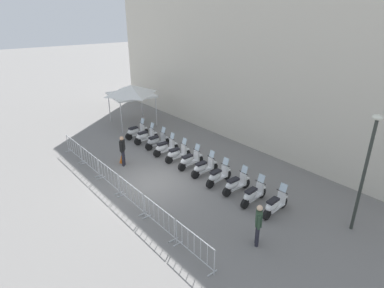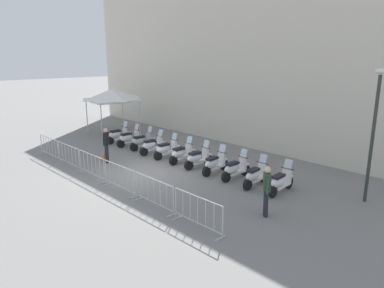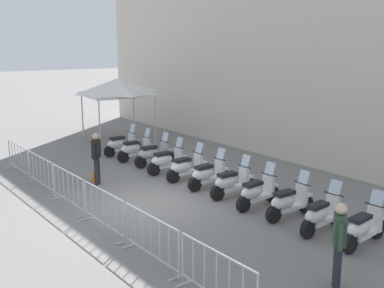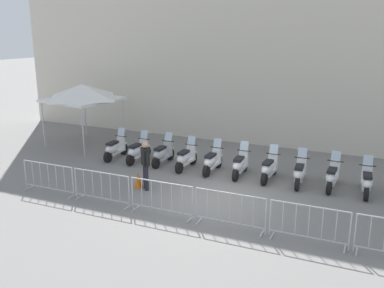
{
  "view_description": "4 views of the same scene",
  "coord_description": "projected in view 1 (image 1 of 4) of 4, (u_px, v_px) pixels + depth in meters",
  "views": [
    {
      "loc": [
        13.22,
        -5.58,
        8.32
      ],
      "look_at": [
        -0.67,
        2.74,
        1.23
      ],
      "focal_mm": 30.48,
      "sensor_mm": 36.0,
      "label": 1
    },
    {
      "loc": [
        13.98,
        -7.02,
        5.39
      ],
      "look_at": [
        0.32,
        2.56,
        1.07
      ],
      "focal_mm": 34.21,
      "sensor_mm": 36.0,
      "label": 2
    },
    {
      "loc": [
        12.21,
        -5.04,
        4.75
      ],
      "look_at": [
        -1.27,
        2.33,
        1.29
      ],
      "focal_mm": 44.45,
      "sensor_mm": 36.0,
      "label": 3
    },
    {
      "loc": [
        6.51,
        -11.5,
        5.52
      ],
      "look_at": [
        -1.91,
        1.47,
        1.26
      ],
      "focal_mm": 40.38,
      "sensor_mm": 36.0,
      "label": 4
    }
  ],
  "objects": [
    {
      "name": "motorcycle_0",
      "position": [
        136.0,
        131.0,
        21.51
      ],
      "size": [
        0.65,
        1.72,
        1.24
      ],
      "color": "black",
      "rests_on": "ground"
    },
    {
      "name": "officer_near_row_end",
      "position": [
        258.0,
        223.0,
        11.78
      ],
      "size": [
        0.44,
        0.4,
        1.73
      ],
      "color": "#23232D",
      "rests_on": "ground"
    },
    {
      "name": "motorcycle_9",
      "position": [
        253.0,
        195.0,
        14.47
      ],
      "size": [
        0.71,
        1.71,
        1.24
      ],
      "color": "black",
      "rests_on": "ground"
    },
    {
      "name": "street_lamp",
      "position": [
        367.0,
        162.0,
        11.83
      ],
      "size": [
        0.36,
        0.36,
        4.79
      ],
      "color": "#2D332D",
      "rests_on": "ground"
    },
    {
      "name": "barrier_segment_4",
      "position": [
        159.0,
        218.0,
        12.82
      ],
      "size": [
        2.05,
        0.74,
        1.07
      ],
      "color": "#B2B5B7",
      "rests_on": "ground"
    },
    {
      "name": "motorcycle_4",
      "position": [
        177.0,
        154.0,
        18.38
      ],
      "size": [
        0.62,
        1.72,
        1.24
      ],
      "color": "black",
      "rests_on": "ground"
    },
    {
      "name": "traffic_cone",
      "position": [
        122.0,
        158.0,
        18.25
      ],
      "size": [
        0.32,
        0.32,
        0.55
      ],
      "primitive_type": "cone",
      "color": "orange",
      "rests_on": "ground"
    },
    {
      "name": "building_facade",
      "position": [
        266.0,
        52.0,
        18.98
      ],
      "size": [
        28.03,
        6.77,
        11.22
      ],
      "primitive_type": "cube",
      "rotation": [
        0.0,
        0.0,
        0.16
      ],
      "color": "beige",
      "rests_on": "ground"
    },
    {
      "name": "motorcycle_2",
      "position": [
        156.0,
        141.0,
        20.01
      ],
      "size": [
        0.62,
        1.72,
        1.24
      ],
      "color": "black",
      "rests_on": "ground"
    },
    {
      "name": "motorcycle_10",
      "position": [
        275.0,
        205.0,
        13.74
      ],
      "size": [
        0.71,
        1.71,
        1.24
      ],
      "color": "black",
      "rests_on": "ground"
    },
    {
      "name": "motorcycle_7",
      "position": [
        218.0,
        176.0,
        16.03
      ],
      "size": [
        0.7,
        1.71,
        1.24
      ],
      "color": "black",
      "rests_on": "ground"
    },
    {
      "name": "officer_mid_plaza",
      "position": [
        123.0,
        149.0,
        17.67
      ],
      "size": [
        0.47,
        0.38,
        1.73
      ],
      "color": "#23232D",
      "rests_on": "ground"
    },
    {
      "name": "motorcycle_6",
      "position": [
        203.0,
        167.0,
        16.85
      ],
      "size": [
        0.6,
        1.72,
        1.24
      ],
      "color": "black",
      "rests_on": "ground"
    },
    {
      "name": "canopy_tent",
      "position": [
        131.0,
        90.0,
        23.21
      ],
      "size": [
        2.9,
        2.9,
        2.91
      ],
      "color": "silver",
      "rests_on": "ground"
    },
    {
      "name": "barrier_segment_2",
      "position": [
        108.0,
        176.0,
        15.84
      ],
      "size": [
        2.05,
        0.74,
        1.07
      ],
      "color": "#B2B5B7",
      "rests_on": "ground"
    },
    {
      "name": "motorcycle_8",
      "position": [
        235.0,
        184.0,
        15.3
      ],
      "size": [
        0.6,
        1.72,
        1.24
      ],
      "color": "black",
      "rests_on": "ground"
    },
    {
      "name": "motorcycle_1",
      "position": [
        145.0,
        136.0,
        20.74
      ],
      "size": [
        0.6,
        1.72,
        1.24
      ],
      "color": "black",
      "rests_on": "ground"
    },
    {
      "name": "barrier_segment_0",
      "position": [
        74.0,
        148.0,
        18.87
      ],
      "size": [
        2.05,
        0.74,
        1.07
      ],
      "color": "#B2B5B7",
      "rests_on": "ground"
    },
    {
      "name": "barrier_segment_3",
      "position": [
        131.0,
        195.0,
        14.33
      ],
      "size": [
        2.05,
        0.74,
        1.07
      ],
      "color": "#B2B5B7",
      "rests_on": "ground"
    },
    {
      "name": "motorcycle_3",
      "position": [
        165.0,
        147.0,
        19.15
      ],
      "size": [
        0.61,
        1.72,
        1.24
      ],
      "color": "black",
      "rests_on": "ground"
    },
    {
      "name": "ground_plane",
      "position": [
        152.0,
        182.0,
        16.36
      ],
      "size": [
        120.0,
        120.0,
        0.0
      ],
      "primitive_type": "plane",
      "color": "slate"
    },
    {
      "name": "barrier_segment_5",
      "position": [
        194.0,
        246.0,
        11.31
      ],
      "size": [
        2.05,
        0.74,
        1.07
      ],
      "color": "#B2B5B7",
      "rests_on": "ground"
    },
    {
      "name": "motorcycle_5",
      "position": [
        190.0,
        160.0,
        17.61
      ],
      "size": [
        0.66,
        1.72,
        1.24
      ],
      "color": "black",
      "rests_on": "ground"
    },
    {
      "name": "barrier_segment_1",
      "position": [
        90.0,
        161.0,
        17.36
      ],
      "size": [
        2.05,
        0.74,
        1.07
      ],
      "color": "#B2B5B7",
      "rests_on": "ground"
    }
  ]
}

